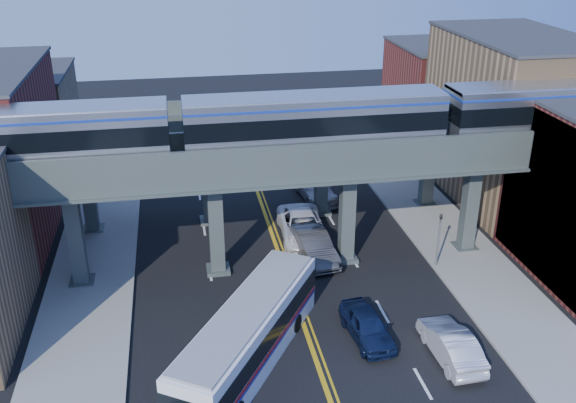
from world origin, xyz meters
name	(u,v)px	position (x,y,z in m)	size (l,w,h in m)	color
ground	(310,342)	(0.00, 0.00, 0.00)	(120.00, 120.00, 0.00)	black
sidewalk_west	(94,265)	(-11.50, 10.00, 0.08)	(5.00, 70.00, 0.16)	gray
sidewalk_east	(445,234)	(11.50, 10.00, 0.08)	(5.00, 70.00, 0.16)	gray
building_west_c	(24,121)	(-18.50, 29.00, 4.00)	(8.00, 10.00, 8.00)	#9C7950
building_east_b	(510,119)	(18.50, 16.00, 6.00)	(8.00, 14.00, 12.00)	#9C7950
building_east_c	(439,95)	(18.50, 29.00, 4.50)	(8.00, 10.00, 9.00)	maroon
mural_panel	(545,204)	(14.55, 4.00, 4.75)	(0.10, 9.50, 9.50)	teal
elevated_viaduct_near	(282,168)	(0.00, 8.00, 6.47)	(52.00, 3.60, 7.40)	#404A49
elevated_viaduct_far	(265,131)	(0.00, 15.00, 6.47)	(52.00, 3.60, 7.40)	#404A49
transit_train	(315,121)	(1.87, 8.00, 9.21)	(45.89, 2.88, 3.35)	black
stop_sign	(304,282)	(0.30, 3.00, 1.76)	(0.76, 0.09, 2.63)	slate
traffic_signal	(439,234)	(9.20, 6.00, 2.30)	(0.15, 0.18, 4.10)	slate
transit_bus	(248,336)	(-3.24, -1.03, 1.54)	(8.41, 11.26, 3.01)	white
car_lane_a	(367,326)	(2.95, -0.14, 0.76)	(1.78, 4.43, 1.51)	#0F1939
car_lane_b	(313,245)	(2.04, 8.59, 0.89)	(1.88, 5.38, 1.77)	#343437
car_lane_c	(302,226)	(1.92, 11.42, 0.87)	(2.87, 6.24, 1.73)	white
car_lane_d	(315,188)	(4.21, 17.73, 0.80)	(2.23, 5.49, 1.59)	#B1B0B5
car_parked_curb	(451,344)	(6.50, -2.39, 0.79)	(1.67, 4.79, 1.58)	silver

